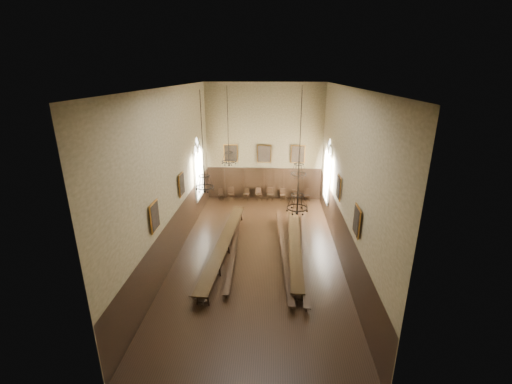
# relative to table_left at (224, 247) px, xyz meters

# --- Properties ---
(floor) EXTENTS (9.00, 18.00, 0.02)m
(floor) POSITION_rel_table_left_xyz_m (1.90, 0.06, -0.41)
(floor) COLOR black
(floor) RESTS_ON ground
(ceiling) EXTENTS (9.00, 18.00, 0.02)m
(ceiling) POSITION_rel_table_left_xyz_m (1.90, 0.06, 8.61)
(ceiling) COLOR black
(ceiling) RESTS_ON ground
(wall_back) EXTENTS (9.00, 0.02, 9.00)m
(wall_back) POSITION_rel_table_left_xyz_m (1.90, 9.07, 4.10)
(wall_back) COLOR #8E7D57
(wall_back) RESTS_ON ground
(wall_front) EXTENTS (9.00, 0.02, 9.00)m
(wall_front) POSITION_rel_table_left_xyz_m (1.90, -8.95, 4.10)
(wall_front) COLOR #8E7D57
(wall_front) RESTS_ON ground
(wall_left) EXTENTS (0.02, 18.00, 9.00)m
(wall_left) POSITION_rel_table_left_xyz_m (-2.61, 0.06, 4.10)
(wall_left) COLOR #8E7D57
(wall_left) RESTS_ON ground
(wall_right) EXTENTS (0.02, 18.00, 9.00)m
(wall_right) POSITION_rel_table_left_xyz_m (6.41, 0.06, 4.10)
(wall_right) COLOR #8E7D57
(wall_right) RESTS_ON ground
(wainscot_panelling) EXTENTS (9.00, 18.00, 2.50)m
(wainscot_panelling) POSITION_rel_table_left_xyz_m (1.90, 0.06, 0.85)
(wainscot_panelling) COLOR black
(wainscot_panelling) RESTS_ON floor
(table_left) EXTENTS (1.34, 10.19, 0.79)m
(table_left) POSITION_rel_table_left_xyz_m (0.00, 0.00, 0.00)
(table_left) COLOR black
(table_left) RESTS_ON floor
(table_right) EXTENTS (0.85, 9.09, 0.71)m
(table_right) POSITION_rel_table_left_xyz_m (3.95, 0.03, -0.04)
(table_right) COLOR black
(table_right) RESTS_ON floor
(bench_left_outer) EXTENTS (0.72, 9.40, 0.42)m
(bench_left_outer) POSITION_rel_table_left_xyz_m (-0.58, 0.15, -0.13)
(bench_left_outer) COLOR black
(bench_left_outer) RESTS_ON floor
(bench_left_inner) EXTENTS (0.58, 9.20, 0.41)m
(bench_left_inner) POSITION_rel_table_left_xyz_m (0.54, 0.21, -0.13)
(bench_left_inner) COLOR black
(bench_left_inner) RESTS_ON floor
(bench_right_inner) EXTENTS (0.84, 10.05, 0.45)m
(bench_right_inner) POSITION_rel_table_left_xyz_m (3.31, -0.03, -0.11)
(bench_right_inner) COLOR black
(bench_right_inner) RESTS_ON floor
(bench_right_outer) EXTENTS (0.93, 10.51, 0.47)m
(bench_right_outer) POSITION_rel_table_left_xyz_m (4.50, 0.09, -0.10)
(bench_right_outer) COLOR black
(bench_right_outer) RESTS_ON floor
(chair_0) EXTENTS (0.47, 0.47, 0.87)m
(chair_0) POSITION_rel_table_left_xyz_m (-1.51, 8.53, -0.13)
(chair_0) COLOR black
(chair_0) RESTS_ON floor
(chair_1) EXTENTS (0.53, 0.53, 1.01)m
(chair_1) POSITION_rel_table_left_xyz_m (-0.68, 8.54, -0.09)
(chair_1) COLOR black
(chair_1) RESTS_ON floor
(chair_2) EXTENTS (0.51, 0.51, 0.95)m
(chair_2) POSITION_rel_table_left_xyz_m (0.49, 8.63, -0.11)
(chair_2) COLOR black
(chair_2) RESTS_ON floor
(chair_3) EXTENTS (0.56, 0.56, 1.00)m
(chair_3) POSITION_rel_table_left_xyz_m (1.51, 8.60, -0.09)
(chair_3) COLOR black
(chair_3) RESTS_ON floor
(chair_4) EXTENTS (0.50, 0.50, 1.04)m
(chair_4) POSITION_rel_table_left_xyz_m (2.39, 8.55, -0.08)
(chair_4) COLOR black
(chair_4) RESTS_ON floor
(chair_5) EXTENTS (0.42, 0.42, 0.92)m
(chair_5) POSITION_rel_table_left_xyz_m (3.43, 8.66, -0.12)
(chair_5) COLOR black
(chair_5) RESTS_ON floor
(chair_6) EXTENTS (0.49, 0.49, 0.87)m
(chair_6) POSITION_rel_table_left_xyz_m (4.28, 8.57, -0.13)
(chair_6) COLOR black
(chair_6) RESTS_ON floor
(chair_7) EXTENTS (0.48, 0.48, 0.96)m
(chair_7) POSITION_rel_table_left_xyz_m (5.34, 8.63, -0.11)
(chair_7) COLOR black
(chair_7) RESTS_ON floor
(chandelier_back_left) EXTENTS (0.81, 0.81, 4.33)m
(chandelier_back_left) POSITION_rel_table_left_xyz_m (0.10, 2.06, 4.71)
(chandelier_back_left) COLOR black
(chandelier_back_left) RESTS_ON ceiling
(chandelier_back_right) EXTENTS (0.92, 0.92, 5.19)m
(chandelier_back_right) POSITION_rel_table_left_xyz_m (4.15, 2.63, 3.89)
(chandelier_back_right) COLOR black
(chandelier_back_right) RESTS_ON ceiling
(chandelier_front_left) EXTENTS (0.82, 0.82, 4.41)m
(chandelier_front_left) POSITION_rel_table_left_xyz_m (-0.42, -2.36, 4.64)
(chandelier_front_left) COLOR black
(chandelier_front_left) RESTS_ON ceiling
(chandelier_front_right) EXTENTS (0.94, 0.94, 5.22)m
(chandelier_front_right) POSITION_rel_table_left_xyz_m (3.78, -2.68, 3.86)
(chandelier_front_right) COLOR black
(chandelier_front_right) RESTS_ON ceiling
(portrait_back_0) EXTENTS (1.10, 0.12, 1.40)m
(portrait_back_0) POSITION_rel_table_left_xyz_m (-0.70, 8.94, 3.30)
(portrait_back_0) COLOR #B5762B
(portrait_back_0) RESTS_ON wall_back
(portrait_back_1) EXTENTS (1.10, 0.12, 1.40)m
(portrait_back_1) POSITION_rel_table_left_xyz_m (1.90, 8.94, 3.30)
(portrait_back_1) COLOR #B5762B
(portrait_back_1) RESTS_ON wall_back
(portrait_back_2) EXTENTS (1.10, 0.12, 1.40)m
(portrait_back_2) POSITION_rel_table_left_xyz_m (4.50, 8.94, 3.30)
(portrait_back_2) COLOR #B5762B
(portrait_back_2) RESTS_ON wall_back
(portrait_left_0) EXTENTS (0.12, 1.00, 1.30)m
(portrait_left_0) POSITION_rel_table_left_xyz_m (-2.48, 1.06, 3.30)
(portrait_left_0) COLOR #B5762B
(portrait_left_0) RESTS_ON wall_left
(portrait_left_1) EXTENTS (0.12, 1.00, 1.30)m
(portrait_left_1) POSITION_rel_table_left_xyz_m (-2.48, -3.44, 3.30)
(portrait_left_1) COLOR #B5762B
(portrait_left_1) RESTS_ON wall_left
(portrait_right_0) EXTENTS (0.12, 1.00, 1.30)m
(portrait_right_0) POSITION_rel_table_left_xyz_m (6.28, 1.06, 3.30)
(portrait_right_0) COLOR #B5762B
(portrait_right_0) RESTS_ON wall_right
(portrait_right_1) EXTENTS (0.12, 1.00, 1.30)m
(portrait_right_1) POSITION_rel_table_left_xyz_m (6.28, -3.44, 3.30)
(portrait_right_1) COLOR #B5762B
(portrait_right_1) RESTS_ON wall_right
(window_right) EXTENTS (0.20, 2.20, 4.60)m
(window_right) POSITION_rel_table_left_xyz_m (6.33, 5.56, 3.00)
(window_right) COLOR white
(window_right) RESTS_ON wall_right
(window_left) EXTENTS (0.20, 2.20, 4.60)m
(window_left) POSITION_rel_table_left_xyz_m (-2.53, 5.56, 3.00)
(window_left) COLOR white
(window_left) RESTS_ON wall_left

